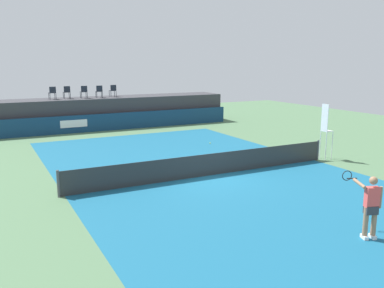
{
  "coord_description": "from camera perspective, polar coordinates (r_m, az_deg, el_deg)",
  "views": [
    {
      "loc": [
        -8.42,
        -14.71,
        4.79
      ],
      "look_at": [
        0.23,
        2.0,
        1.0
      ],
      "focal_mm": 38.39,
      "sensor_mm": 36.0,
      "label": 1
    }
  ],
  "objects": [
    {
      "name": "umpire_chair",
      "position": [
        21.29,
        18.06,
        2.17
      ],
      "size": [
        0.45,
        0.45,
        2.76
      ],
      "color": "white",
      "rests_on": "ground"
    },
    {
      "name": "tennis_player",
      "position": [
        12.27,
        23.55,
        -7.78
      ],
      "size": [
        0.55,
        1.25,
        1.77
      ],
      "color": "white",
      "rests_on": "court_inner"
    },
    {
      "name": "spectator_chair_center",
      "position": [
        30.68,
        -14.8,
        7.09
      ],
      "size": [
        0.44,
        0.44,
        0.89
      ],
      "color": "#1E232D",
      "rests_on": "spectator_platform"
    },
    {
      "name": "net_post_far",
      "position": [
        21.18,
        17.09,
        -0.81
      ],
      "size": [
        0.1,
        0.1,
        1.0
      ],
      "primitive_type": "cylinder",
      "color": "#4C4C51",
      "rests_on": "ground"
    },
    {
      "name": "spectator_chair_right",
      "position": [
        30.8,
        -12.78,
        7.2
      ],
      "size": [
        0.47,
        0.47,
        0.89
      ],
      "color": "#1E232D",
      "rests_on": "spectator_platform"
    },
    {
      "name": "spectator_chair_left",
      "position": [
        30.62,
        -17.0,
        6.97
      ],
      "size": [
        0.45,
        0.45,
        0.89
      ],
      "color": "#1E232D",
      "rests_on": "spectator_platform"
    },
    {
      "name": "ground_plane",
      "position": [
        20.19,
        -1.88,
        -2.34
      ],
      "size": [
        48.0,
        48.0,
        0.0
      ],
      "primitive_type": "plane",
      "color": "#4C704C"
    },
    {
      "name": "net_post_near",
      "position": [
        15.49,
        -18.09,
        -5.27
      ],
      "size": [
        0.1,
        0.1,
        1.0
      ],
      "primitive_type": "cylinder",
      "color": "#4C4C51",
      "rests_on": "ground"
    },
    {
      "name": "sponsor_wall",
      "position": [
        29.74,
        -10.67,
        3.09
      ],
      "size": [
        18.0,
        0.22,
        1.2
      ],
      "color": "navy",
      "rests_on": "ground"
    },
    {
      "name": "tennis_net",
      "position": [
        17.49,
        2.36,
        -2.9
      ],
      "size": [
        12.4,
        0.02,
        0.95
      ],
      "primitive_type": "cube",
      "color": "#2D2D2D",
      "rests_on": "ground"
    },
    {
      "name": "tennis_ball",
      "position": [
        24.38,
        2.54,
        0.13
      ],
      "size": [
        0.07,
        0.07,
        0.07
      ],
      "primitive_type": "sphere",
      "color": "#D8EA33",
      "rests_on": "court_inner"
    },
    {
      "name": "court_inner",
      "position": [
        17.62,
        2.34,
        -4.39
      ],
      "size": [
        12.0,
        22.0,
        0.0
      ],
      "primitive_type": "cube",
      "color": "#16597A",
      "rests_on": "ground"
    },
    {
      "name": "spectator_platform",
      "position": [
        31.39,
        -11.64,
        4.4
      ],
      "size": [
        18.0,
        2.8,
        2.2
      ],
      "primitive_type": "cube",
      "color": "#38383D",
      "rests_on": "ground"
    },
    {
      "name": "spectator_chair_far_left",
      "position": [
        30.29,
        -18.83,
        6.81
      ],
      "size": [
        0.46,
        0.46,
        0.89
      ],
      "color": "#1E232D",
      "rests_on": "spectator_platform"
    },
    {
      "name": "spectator_chair_far_right",
      "position": [
        31.46,
        -10.93,
        7.36
      ],
      "size": [
        0.45,
        0.45,
        0.89
      ],
      "color": "#1E232D",
      "rests_on": "spectator_platform"
    }
  ]
}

